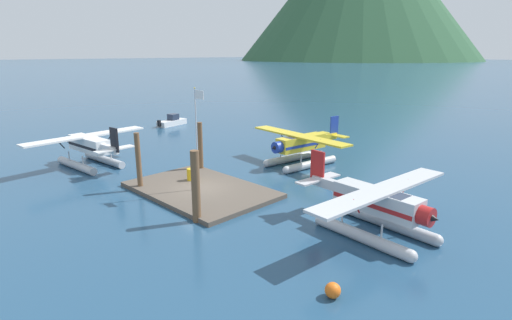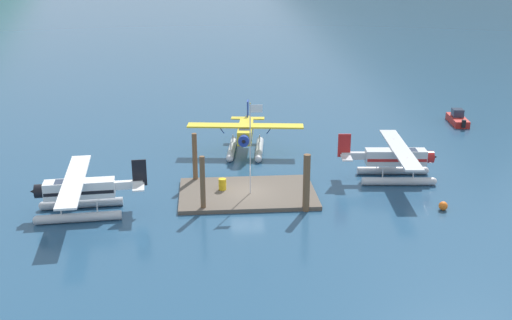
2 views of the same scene
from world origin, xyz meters
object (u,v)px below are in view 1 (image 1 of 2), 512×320
object	(u,v)px
fuel_drum	(191,174)
mooring_buoy	(333,290)
seaplane_yellow_bow_centre	(301,147)
flagpole	(197,129)
seaplane_white_port_aft	(89,148)
seaplane_silver_stbd_fwd	(377,207)
boat_white_open_west	(173,122)

from	to	relation	value
fuel_drum	mooring_buoy	bearing A→B (deg)	-16.07
seaplane_yellow_bow_centre	mooring_buoy	bearing A→B (deg)	-47.36
fuel_drum	seaplane_yellow_bow_centre	bearing A→B (deg)	76.23
mooring_buoy	seaplane_yellow_bow_centre	world-z (taller)	seaplane_yellow_bow_centre
flagpole	seaplane_white_port_aft	world-z (taller)	flagpole
flagpole	seaplane_yellow_bow_centre	distance (m)	11.13
seaplane_silver_stbd_fwd	seaplane_white_port_aft	world-z (taller)	same
fuel_drum	boat_white_open_west	distance (m)	25.60
fuel_drum	boat_white_open_west	xyz separation A→B (m)	(-22.04, 13.02, -0.25)
seaplane_silver_stbd_fwd	boat_white_open_west	world-z (taller)	seaplane_silver_stbd_fwd
mooring_buoy	flagpole	bearing A→B (deg)	164.88
flagpole	seaplane_silver_stbd_fwd	size ratio (longest dim) A/B	0.66
fuel_drum	seaplane_silver_stbd_fwd	distance (m)	14.10
flagpole	seaplane_silver_stbd_fwd	xyz separation A→B (m)	(11.78, 2.71, -2.99)
seaplane_silver_stbd_fwd	seaplane_yellow_bow_centre	distance (m)	14.04
flagpole	mooring_buoy	distance (m)	14.56
fuel_drum	seaplane_silver_stbd_fwd	world-z (taller)	seaplane_silver_stbd_fwd
fuel_drum	mooring_buoy	xyz separation A→B (m)	(15.63, -4.50, -0.42)
fuel_drum	seaplane_white_port_aft	world-z (taller)	seaplane_white_port_aft
flagpole	fuel_drum	size ratio (longest dim) A/B	7.92
fuel_drum	seaplane_yellow_bow_centre	world-z (taller)	seaplane_yellow_bow_centre
seaplane_silver_stbd_fwd	fuel_drum	bearing A→B (deg)	-172.48
seaplane_silver_stbd_fwd	seaplane_yellow_bow_centre	bearing A→B (deg)	145.26
mooring_buoy	seaplane_yellow_bow_centre	distance (m)	19.54
seaplane_yellow_bow_centre	boat_white_open_west	xyz separation A→B (m)	(-24.45, 3.18, -1.09)
seaplane_yellow_bow_centre	boat_white_open_west	size ratio (longest dim) A/B	2.17
flagpole	seaplane_white_port_aft	distance (m)	12.79
fuel_drum	seaplane_white_port_aft	xyz separation A→B (m)	(-10.03, -3.22, 0.84)
mooring_buoy	seaplane_white_port_aft	bearing A→B (deg)	177.14
flagpole	mooring_buoy	xyz separation A→B (m)	(13.45, -3.63, -4.25)
seaplane_yellow_bow_centre	boat_white_open_west	bearing A→B (deg)	172.60
seaplane_white_port_aft	boat_white_open_west	xyz separation A→B (m)	(-12.01, 16.24, -1.09)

